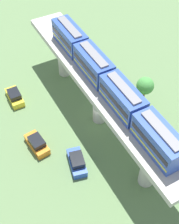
# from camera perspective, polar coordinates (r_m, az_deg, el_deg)

# --- Properties ---
(ground_plane) EXTENTS (120.00, 120.00, 0.00)m
(ground_plane) POSITION_cam_1_polar(r_m,az_deg,el_deg) (46.68, 1.73, -1.30)
(ground_plane) COLOR #5B7A4C
(viaduct) EXTENTS (5.20, 35.80, 7.48)m
(viaduct) POSITION_cam_1_polar(r_m,az_deg,el_deg) (42.42, 1.91, 3.89)
(viaduct) COLOR #B7B2AA
(viaduct) RESTS_ON ground
(train) EXTENTS (2.64, 27.45, 3.24)m
(train) POSITION_cam_1_polar(r_m,az_deg,el_deg) (39.25, 3.22, 5.74)
(train) COLOR #2D4CA5
(train) RESTS_ON viaduct
(parked_car_blue) EXTENTS (2.72, 4.50, 1.76)m
(parked_car_blue) POSITION_cam_1_polar(r_m,az_deg,el_deg) (41.33, -2.27, -8.93)
(parked_car_blue) COLOR #284CB7
(parked_car_blue) RESTS_ON ground
(parked_car_orange) EXTENTS (2.23, 4.37, 1.76)m
(parked_car_orange) POSITION_cam_1_polar(r_m,az_deg,el_deg) (43.54, -9.40, -5.61)
(parked_car_orange) COLOR orange
(parked_car_orange) RESTS_ON ground
(parked_car_yellow) EXTENTS (1.86, 4.22, 1.76)m
(parked_car_yellow) POSITION_cam_1_polar(r_m,az_deg,el_deg) (50.14, -13.26, 2.71)
(parked_car_yellow) COLOR yellow
(parked_car_yellow) RESTS_ON ground
(tree_near_viaduct) EXTENTS (2.58, 2.58, 5.03)m
(tree_near_viaduct) POSITION_cam_1_polar(r_m,az_deg,el_deg) (46.91, 9.94, 4.62)
(tree_near_viaduct) COLOR brown
(tree_near_viaduct) RESTS_ON ground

